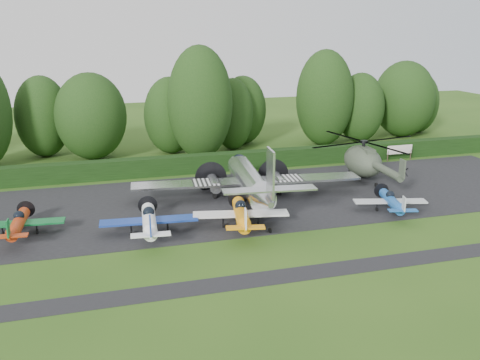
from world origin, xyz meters
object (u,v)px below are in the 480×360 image
object	(u,v)px
light_plane_red	(18,223)
helicopter	(363,159)
light_plane_orange	(241,214)
light_plane_blue	(391,201)
sign_board	(400,150)
transport_plane	(251,181)
light_plane_white	(149,220)

from	to	relation	value
light_plane_red	helicopter	world-z (taller)	helicopter
light_plane_orange	light_plane_blue	xyz separation A→B (m)	(13.75, 0.06, -0.22)
light_plane_red	sign_board	world-z (taller)	light_plane_red
light_plane_blue	light_plane_orange	bearing A→B (deg)	165.53
transport_plane	light_plane_blue	xyz separation A→B (m)	(10.95, -6.31, -0.93)
transport_plane	sign_board	distance (m)	24.18
transport_plane	light_plane_white	bearing A→B (deg)	-156.21
transport_plane	helicopter	xyz separation A→B (m)	(13.73, 3.93, 0.29)
light_plane_white	helicopter	distance (m)	25.74
light_plane_orange	helicopter	xyz separation A→B (m)	(16.52, 10.30, 1.00)
sign_board	light_plane_blue	bearing A→B (deg)	-123.81
light_plane_red	light_plane_orange	size ratio (longest dim) A/B	0.88
transport_plane	sign_board	size ratio (longest dim) A/B	6.46
transport_plane	light_plane_red	xyz separation A→B (m)	(-19.86, -3.22, -0.86)
transport_plane	light_plane_blue	world-z (taller)	transport_plane
transport_plane	light_plane_orange	world-z (taller)	transport_plane
transport_plane	sign_board	world-z (taller)	transport_plane
transport_plane	light_plane_orange	distance (m)	7.00
light_plane_red	transport_plane	bearing A→B (deg)	4.81
sign_board	light_plane_orange	bearing A→B (deg)	-146.24
transport_plane	light_plane_white	distance (m)	11.66
light_plane_red	light_plane_white	world-z (taller)	light_plane_white
helicopter	transport_plane	bearing A→B (deg)	-167.87
light_plane_orange	sign_board	xyz separation A→B (m)	(24.81, 16.34, 0.04)
transport_plane	sign_board	xyz separation A→B (m)	(22.02, 9.97, -0.67)
transport_plane	light_plane_orange	xyz separation A→B (m)	(-2.80, -6.38, -0.71)
transport_plane	light_plane_blue	bearing A→B (deg)	-36.02
light_plane_blue	transport_plane	bearing A→B (deg)	135.31
light_plane_white	light_plane_orange	distance (m)	7.31
transport_plane	light_plane_red	distance (m)	20.14
light_plane_white	helicopter	world-z (taller)	helicopter
light_plane_orange	transport_plane	bearing A→B (deg)	54.76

